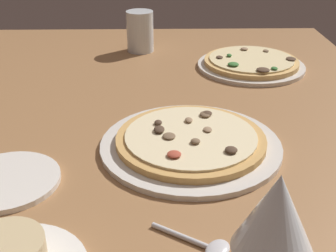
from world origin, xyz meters
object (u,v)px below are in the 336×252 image
Objects in this scene: wine_glass_far at (276,217)px; water_glass at (140,34)px; side_plate at (7,181)px; pizza_side at (251,63)px; pizza_main at (191,142)px; spoon at (207,246)px.

wine_glass_far is 90.81cm from water_glass.
side_plate is (-66.38, 18.21, -4.55)cm from water_glass.
water_glass reaches higher than pizza_side.
pizza_main is at bearing 10.14° from wine_glass_far.
water_glass reaches higher than side_plate.
wine_glass_far is 14.22cm from spoon.
wine_glass_far is at bearing -144.40° from spoon.
pizza_side is at bearing -15.12° from spoon.
wine_glass_far is at bearing 170.48° from pizza_side.
spoon is (-81.38, -11.09, -4.55)cm from water_glass.
pizza_main is 3.02× the size of spoon.
water_glass reaches higher than spoon.
spoon is at bearing 164.88° from pizza_side.
water_glass is 68.99cm from side_plate.
water_glass is at bearing -15.34° from side_plate.
pizza_main is 35.00cm from wine_glass_far.
water_glass is at bearing 10.56° from wine_glass_far.
pizza_side is 1.71× the size of wine_glass_far.
side_plate is at bearing 164.66° from water_glass.
wine_glass_far is (-33.04, -5.91, 9.90)cm from pizza_main.
water_glass is at bearing 62.49° from pizza_side.
pizza_main is at bearing -70.29° from side_plate.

